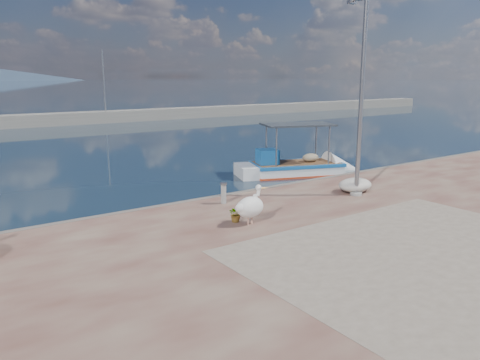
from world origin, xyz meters
The scene contains 9 objects.
ground centered at (0.00, 0.00, 0.00)m, with size 1400.00×1400.00×0.00m, color #162635.
quay_patch centered at (1.00, -3.00, 0.50)m, with size 9.00×7.00×0.01m, color gray.
breakwater centered at (0.00, 40.00, 0.60)m, with size 120.00×2.20×7.50m.
boat_right centered at (6.39, 8.07, 0.23)m, with size 6.48×4.01×2.96m.
pelican centered at (-1.16, 1.60, 1.05)m, with size 1.20×0.59×1.17m.
lamp_post centered at (4.13, 2.20, 3.80)m, with size 0.44×0.96×7.00m.
bollard_near centered at (-0.55, 4.00, 0.90)m, with size 0.24×0.24×0.74m.
potted_plant centered at (-1.39, 2.04, 0.75)m, with size 0.45×0.39×0.50m, color #33722D.
net_pile_d centered at (4.46, 2.53, 0.76)m, with size 1.41×1.05×0.53m, color silver.
Camera 1 is at (-9.08, -9.11, 4.80)m, focal length 35.00 mm.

